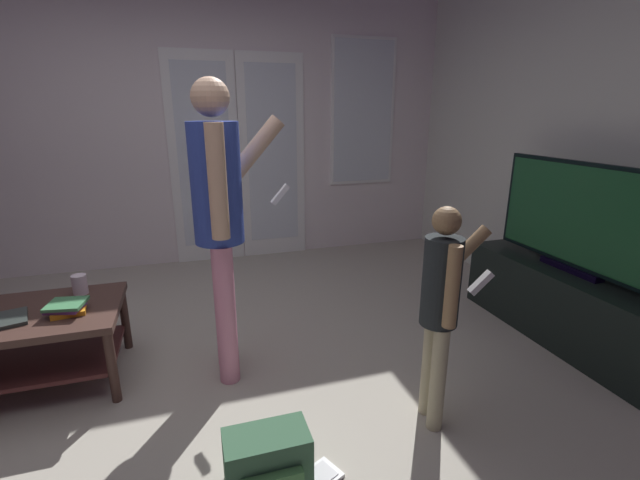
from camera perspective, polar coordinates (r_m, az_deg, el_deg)
name	(u,v)px	position (r m, az deg, el deg)	size (l,w,h in m)	color
ground_plane	(181,400)	(2.58, -17.89, -19.51)	(5.68, 4.70, 0.02)	#AEA899
wall_back_with_doors	(178,119)	(4.42, -18.31, 15.01)	(5.68, 0.09, 2.91)	silver
wall_right_plain	(628,118)	(3.41, 35.67, 13.01)	(0.06, 4.70, 2.88)	silver
coffee_table	(16,335)	(2.89, -35.34, -10.20)	(1.07, 0.64, 0.45)	#432B24
tv_stand	(564,305)	(3.33, 29.66, -7.49)	(0.41, 1.47, 0.48)	black
flat_screen_tv	(579,218)	(3.16, 31.14, 2.53)	(0.08, 1.24, 0.70)	black
person_adult	(220,209)	(2.34, -13.08, 4.03)	(0.56, 0.44, 1.64)	pink
person_child	(442,300)	(2.07, 15.82, -7.61)	(0.42, 0.29, 1.09)	tan
backpack	(268,462)	(1.96, -6.94, -27.23)	(0.34, 0.23, 0.26)	#386043
cup_near_edge	(80,284)	(2.91, -29.24, -5.17)	(0.08, 0.08, 0.12)	white
book_stack	(67,308)	(2.68, -30.53, -7.74)	(0.21, 0.19, 0.06)	orange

